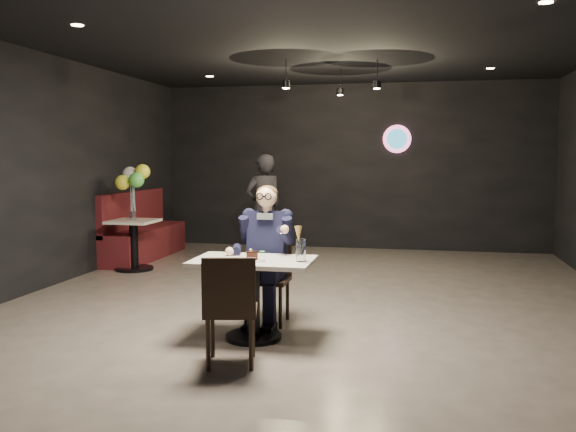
% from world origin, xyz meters
% --- Properties ---
extents(floor, '(9.00, 9.00, 0.00)m').
position_xyz_m(floor, '(0.00, 0.00, 0.00)').
color(floor, slate).
rests_on(floor, ground).
extents(wall_sign, '(0.50, 0.06, 0.50)m').
position_xyz_m(wall_sign, '(0.80, 4.47, 2.00)').
color(wall_sign, pink).
rests_on(wall_sign, floor).
extents(pendant_lights, '(1.40, 1.20, 0.36)m').
position_xyz_m(pendant_lights, '(0.00, 2.00, 2.88)').
color(pendant_lights, black).
rests_on(pendant_lights, floor).
extents(main_table, '(1.10, 0.70, 0.75)m').
position_xyz_m(main_table, '(-0.30, -1.33, 0.38)').
color(main_table, white).
rests_on(main_table, floor).
extents(chair_far, '(0.42, 0.46, 0.92)m').
position_xyz_m(chair_far, '(-0.30, -0.78, 0.46)').
color(chair_far, black).
rests_on(chair_far, floor).
extents(chair_near, '(0.51, 0.54, 0.92)m').
position_xyz_m(chair_near, '(-0.30, -2.03, 0.46)').
color(chair_near, black).
rests_on(chair_near, floor).
extents(seated_man, '(0.60, 0.80, 1.44)m').
position_xyz_m(seated_man, '(-0.30, -0.78, 0.72)').
color(seated_man, black).
rests_on(seated_man, floor).
extents(dessert_plate, '(0.22, 0.22, 0.01)m').
position_xyz_m(dessert_plate, '(-0.28, -1.43, 0.76)').
color(dessert_plate, white).
rests_on(dessert_plate, main_table).
extents(cake_slice, '(0.12, 0.11, 0.07)m').
position_xyz_m(cake_slice, '(-0.29, -1.44, 0.80)').
color(cake_slice, black).
rests_on(cake_slice, dessert_plate).
extents(mint_leaf, '(0.06, 0.04, 0.01)m').
position_xyz_m(mint_leaf, '(-0.19, -1.44, 0.84)').
color(mint_leaf, green).
rests_on(mint_leaf, cake_slice).
extents(sundae_glass, '(0.09, 0.09, 0.20)m').
position_xyz_m(sundae_glass, '(0.14, -1.36, 0.85)').
color(sundae_glass, silver).
rests_on(sundae_glass, main_table).
extents(wafer_cone, '(0.09, 0.09, 0.14)m').
position_xyz_m(wafer_cone, '(0.13, -1.41, 1.00)').
color(wafer_cone, tan).
rests_on(wafer_cone, sundae_glass).
extents(booth_bench, '(0.56, 2.22, 1.11)m').
position_xyz_m(booth_bench, '(-3.25, 2.64, 0.56)').
color(booth_bench, '#40100D').
rests_on(booth_bench, floor).
extents(side_table, '(0.65, 0.65, 0.81)m').
position_xyz_m(side_table, '(-2.95, 1.64, 0.40)').
color(side_table, white).
rests_on(side_table, floor).
extents(balloon_vase, '(0.09, 0.09, 0.14)m').
position_xyz_m(balloon_vase, '(-2.95, 1.64, 0.82)').
color(balloon_vase, silver).
rests_on(balloon_vase, side_table).
extents(balloon_bunch, '(0.41, 0.41, 0.67)m').
position_xyz_m(balloon_bunch, '(-2.95, 1.64, 1.23)').
color(balloon_bunch, '#FFFE35').
rests_on(balloon_bunch, balloon_vase).
extents(passerby, '(0.75, 0.70, 1.72)m').
position_xyz_m(passerby, '(-1.28, 2.94, 0.86)').
color(passerby, black).
rests_on(passerby, floor).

